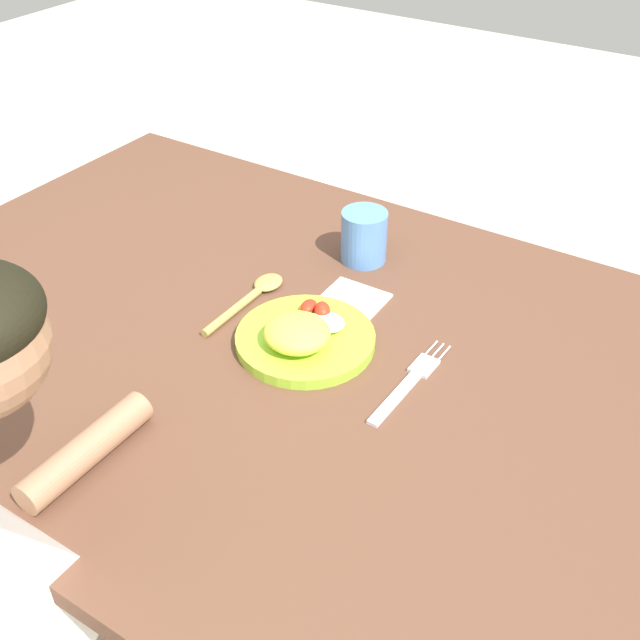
% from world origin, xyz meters
% --- Properties ---
extents(ground_plane, '(8.00, 8.00, 0.00)m').
position_xyz_m(ground_plane, '(0.00, 0.00, 0.00)').
color(ground_plane, beige).
extents(dining_table, '(1.49, 0.99, 0.69)m').
position_xyz_m(dining_table, '(0.00, 0.00, 0.58)').
color(dining_table, brown).
rests_on(dining_table, ground_plane).
extents(plate, '(0.22, 0.22, 0.06)m').
position_xyz_m(plate, '(0.02, 0.01, 0.71)').
color(plate, '#98D133').
rests_on(plate, dining_table).
extents(fork, '(0.03, 0.21, 0.01)m').
position_xyz_m(fork, '(0.20, 0.02, 0.69)').
color(fork, silver).
rests_on(fork, dining_table).
extents(spoon, '(0.04, 0.20, 0.01)m').
position_xyz_m(spoon, '(-0.12, 0.07, 0.69)').
color(spoon, '#AB9749').
rests_on(spoon, dining_table).
extents(drinking_cup, '(0.08, 0.08, 0.09)m').
position_xyz_m(drinking_cup, '(-0.03, 0.28, 0.73)').
color(drinking_cup, '#5488D2').
rests_on(drinking_cup, dining_table).
extents(napkin, '(0.10, 0.12, 0.00)m').
position_xyz_m(napkin, '(0.02, 0.14, 0.69)').
color(napkin, white).
rests_on(napkin, dining_table).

